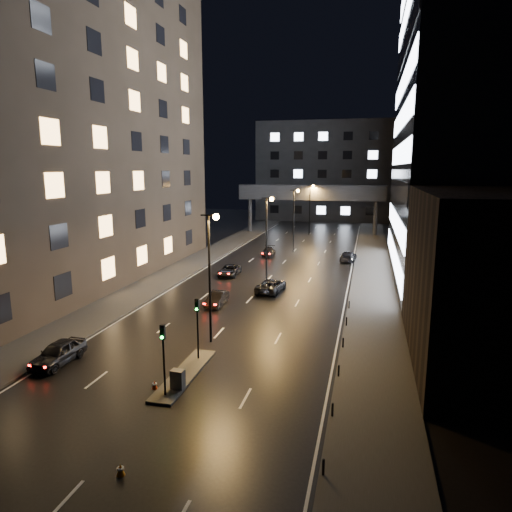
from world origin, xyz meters
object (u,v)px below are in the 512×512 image
at_px(utility_cabinet, 178,379).
at_px(car_toward_a, 271,286).
at_px(car_away_b, 217,299).
at_px(car_away_c, 229,270).
at_px(car_toward_b, 348,256).
at_px(car_away_a, 58,353).
at_px(car_away_d, 269,252).

bearing_deg(utility_cabinet, car_toward_a, 92.18).
relative_size(car_away_b, car_toward_a, 0.78).
distance_m(car_away_c, utility_cabinet, 30.50).
bearing_deg(car_toward_b, car_away_a, 71.41).
distance_m(car_away_d, utility_cabinet, 44.27).
xyz_separation_m(car_away_a, car_away_b, (6.32, 15.78, -0.11)).
height_order(car_away_c, car_away_d, car_away_c).
xyz_separation_m(car_away_d, utility_cabinet, (3.89, -44.10, 0.08)).
bearing_deg(car_toward_b, car_toward_a, 73.89).
relative_size(car_away_d, utility_cabinet, 3.87).
xyz_separation_m(car_away_d, car_toward_a, (4.73, -20.56, 0.07)).
distance_m(car_away_a, car_toward_b, 45.00).
bearing_deg(car_toward_a, car_away_c, -38.00).
relative_size(car_away_c, car_toward_a, 0.92).
distance_m(car_away_a, car_away_c, 28.53).
bearing_deg(car_away_b, car_away_d, 89.68).
distance_m(car_away_a, car_away_d, 42.87).
relative_size(car_away_a, car_away_c, 0.95).
height_order(car_away_a, utility_cabinet, car_away_a).
bearing_deg(car_toward_b, utility_cabinet, 84.03).
xyz_separation_m(car_away_b, utility_cabinet, (3.38, -17.41, 0.06)).
height_order(car_away_b, car_away_c, car_away_b).
bearing_deg(car_away_a, car_away_b, 69.46).
distance_m(car_away_b, utility_cabinet, 17.74).
height_order(car_away_b, car_toward_a, car_toward_a).
bearing_deg(car_away_b, car_away_c, 100.14).
relative_size(car_away_a, car_away_d, 1.02).
xyz_separation_m(car_away_c, car_toward_a, (6.78, -6.37, 0.06)).
bearing_deg(car_away_d, car_toward_b, -12.33).
bearing_deg(car_away_b, car_toward_b, 63.94).
relative_size(car_away_a, car_toward_a, 0.88).
height_order(car_toward_a, car_toward_b, car_toward_a).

